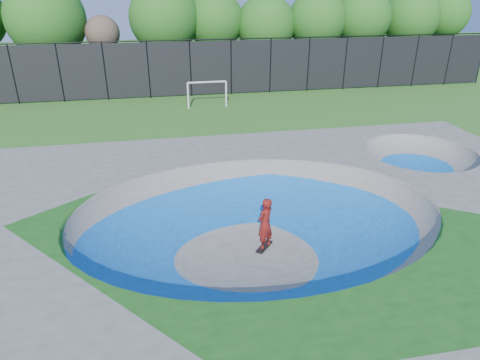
% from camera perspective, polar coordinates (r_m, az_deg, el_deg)
% --- Properties ---
extents(ground, '(120.00, 120.00, 0.00)m').
position_cam_1_polar(ground, '(13.32, 2.13, -9.61)').
color(ground, '#2C621B').
rests_on(ground, ground).
extents(skate_deck, '(22.00, 14.00, 1.50)m').
position_cam_1_polar(skate_deck, '(12.92, 2.18, -6.85)').
color(skate_deck, gray).
rests_on(skate_deck, ground).
extents(skater, '(0.74, 0.71, 1.70)m').
position_cam_1_polar(skater, '(13.12, 3.36, -5.85)').
color(skater, red).
rests_on(skater, ground).
extents(skateboard, '(0.68, 0.73, 0.05)m').
position_cam_1_polar(skateboard, '(13.55, 3.28, -8.87)').
color(skateboard, black).
rests_on(skateboard, ground).
extents(soccer_goal, '(2.67, 0.12, 1.76)m').
position_cam_1_polar(soccer_goal, '(29.07, -4.40, 11.95)').
color(soccer_goal, silver).
rests_on(soccer_goal, ground).
extents(fence, '(48.09, 0.09, 4.04)m').
position_cam_1_polar(fence, '(32.29, -6.62, 14.70)').
color(fence, black).
rests_on(fence, ground).
extents(treeline, '(52.22, 6.49, 8.19)m').
position_cam_1_polar(treeline, '(37.06, -6.26, 20.44)').
color(treeline, '#4D3B26').
rests_on(treeline, ground).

